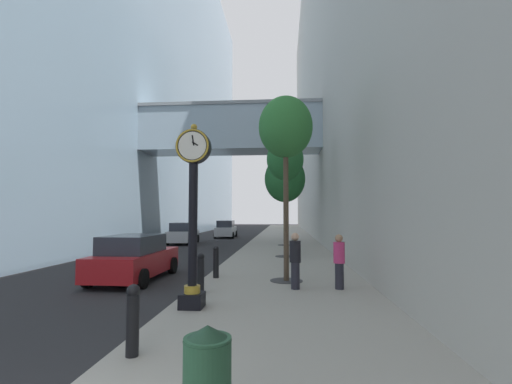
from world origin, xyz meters
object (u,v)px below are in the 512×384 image
bollard_nearest (133,318)px  pedestrian_walking (339,260)px  bollard_fourth (216,261)px  street_tree_mid_near (285,161)px  street_clock (193,205)px  street_tree_mid_far (285,179)px  bollard_third (201,272)px  pedestrian_by_clock (295,259)px  car_white_near (226,229)px  street_tree_near (286,129)px  car_silver_far (183,234)px  car_red_mid (135,258)px  trash_bin (207,374)px

bollard_nearest → pedestrian_walking: pedestrian_walking is taller
bollard_fourth → street_tree_mid_near: street_tree_mid_near is taller
street_clock → street_tree_mid_near: 11.04m
street_tree_mid_far → pedestrian_walking: size_ratio=3.98×
bollard_third → street_tree_mid_near: (2.48, 8.76, 4.53)m
street_clock → pedestrian_by_clock: bearing=42.6°
bollard_nearest → bollard_third: bearing=90.0°
bollard_third → pedestrian_by_clock: size_ratio=0.67×
pedestrian_by_clock → car_white_near: bearing=104.0°
street_tree_near → car_silver_far: bearing=117.1°
car_white_near → car_red_mid: (0.48, -23.18, -0.04)m
trash_bin → car_silver_far: size_ratio=0.24×
bollard_nearest → street_tree_near: (2.48, 6.53, 4.59)m
car_white_near → pedestrian_by_clock: bearing=-76.0°
street_tree_near → street_tree_mid_far: bearing=90.0°
bollard_nearest → street_tree_mid_far: size_ratio=0.17×
bollard_nearest → street_tree_mid_near: size_ratio=0.18×
street_clock → car_red_mid: street_clock is taller
trash_bin → pedestrian_by_clock: (1.16, 6.98, 0.35)m
pedestrian_walking → car_white_near: 25.98m
bollard_third → pedestrian_walking: size_ratio=0.69×
car_red_mid → pedestrian_walking: bearing=-13.3°
pedestrian_walking → car_red_mid: bearing=166.7°
bollard_fourth → car_silver_far: car_silver_far is taller
bollard_fourth → car_silver_far: size_ratio=0.26×
bollard_third → bollard_fourth: (0.00, 2.31, 0.00)m
bollard_nearest → car_red_mid: (-3.02, 7.03, 0.07)m
street_tree_near → pedestrian_by_clock: bearing=-78.4°
street_tree_near → pedestrian_walking: size_ratio=3.87×
street_tree_near → trash_bin: (-0.89, -8.27, -4.64)m
bollard_nearest → trash_bin: bearing=-47.6°
bollard_nearest → pedestrian_by_clock: size_ratio=0.67×
bollard_fourth → trash_bin: size_ratio=1.07×
street_tree_mid_far → pedestrian_by_clock: bearing=-89.0°
bollard_fourth → pedestrian_by_clock: size_ratio=0.67×
pedestrian_walking → bollard_third: bearing=-169.8°
street_tree_mid_near → pedestrian_by_clock: 9.17m
street_tree_mid_far → car_red_mid: bearing=-112.6°
street_tree_mid_near → car_white_near: (-5.97, 16.82, -4.42)m
street_tree_near → car_white_near: street_tree_near is taller
bollard_fourth → bollard_third: bearing=-90.0°
bollard_fourth → car_white_near: (-3.50, 23.28, 0.11)m
bollard_nearest → street_tree_mid_far: (2.48, 20.23, 4.20)m
car_red_mid → car_silver_far: 15.73m
car_silver_far → bollard_third: bearing=-72.3°
bollard_fourth → street_tree_near: (2.48, -0.40, 4.59)m
street_clock → trash_bin: bearing=-73.4°
bollard_fourth → street_tree_mid_far: (2.48, 13.30, 4.20)m
street_tree_mid_far → trash_bin: street_tree_mid_far is taller
bollard_fourth → street_tree_mid_near: bearing=69.0°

